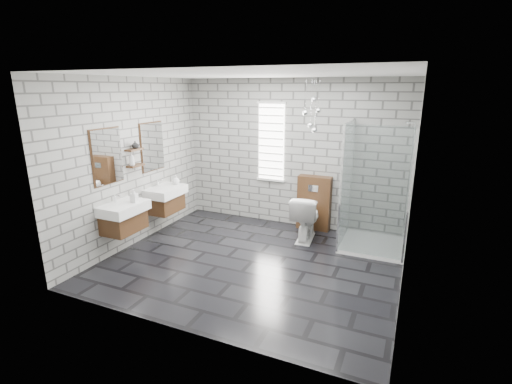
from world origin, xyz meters
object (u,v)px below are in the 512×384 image
Objects in this scene: shower_enclosure at (368,219)px; toilet at (306,217)px; vanity_left at (122,209)px; cistern_panel at (314,203)px; vanity_right at (164,192)px.

toilet is at bearing -179.42° from shower_enclosure.
cistern_panel is (2.39, 2.27, -0.26)m from vanity_left.
shower_enclosure reaches higher than vanity_right.
vanity_right is 1.57× the size of cistern_panel.
vanity_left is 1.00× the size of vanity_right.
toilet is (0.00, -0.53, -0.11)m from cistern_panel.
vanity_left reaches higher than toilet.
vanity_right is at bearing -168.03° from shower_enclosure.
shower_enclosure is at bearing -26.95° from cistern_panel.
toilet is (-1.02, -0.01, -0.11)m from shower_enclosure.
vanity_right is at bearing 10.99° from toilet.
cistern_panel is at bearing 27.40° from vanity_right.
vanity_left is 3.31m from cistern_panel.
vanity_right reaches higher than toilet.
toilet is at bearing 36.09° from vanity_left.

